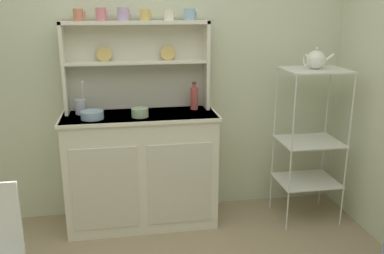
# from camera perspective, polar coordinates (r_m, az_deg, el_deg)

# --- Properties ---
(wall_back) EXTENTS (3.84, 0.05, 2.50)m
(wall_back) POSITION_cam_1_polar(r_m,az_deg,el_deg) (3.31, -6.38, 9.07)
(wall_back) COLOR beige
(wall_back) RESTS_ON ground
(hutch_cabinet) EXTENTS (1.15, 0.45, 0.88)m
(hutch_cabinet) POSITION_cam_1_polar(r_m,az_deg,el_deg) (3.25, -6.86, -5.61)
(hutch_cabinet) COLOR silver
(hutch_cabinet) RESTS_ON ground
(hutch_shelf_unit) EXTENTS (1.07, 0.18, 0.66)m
(hutch_shelf_unit) POSITION_cam_1_polar(r_m,az_deg,el_deg) (3.21, -7.52, 9.21)
(hutch_shelf_unit) COLOR silver
(hutch_shelf_unit) RESTS_ON hutch_cabinet
(bakers_rack) EXTENTS (0.46, 0.38, 1.20)m
(bakers_rack) POSITION_cam_1_polar(r_m,az_deg,el_deg) (3.35, 15.74, -0.43)
(bakers_rack) COLOR silver
(bakers_rack) RESTS_ON ground
(cup_terracotta_0) EXTENTS (0.08, 0.07, 0.08)m
(cup_terracotta_0) POSITION_cam_1_polar(r_m,az_deg,el_deg) (3.15, -15.14, 14.47)
(cup_terracotta_0) COLOR #C67556
(cup_terracotta_0) RESTS_ON hutch_shelf_unit
(cup_rose_1) EXTENTS (0.09, 0.07, 0.09)m
(cup_rose_1) POSITION_cam_1_polar(r_m,az_deg,el_deg) (3.14, -12.22, 14.72)
(cup_rose_1) COLOR #D17A84
(cup_rose_1) RESTS_ON hutch_shelf_unit
(cup_lilac_2) EXTENTS (0.10, 0.08, 0.09)m
(cup_lilac_2) POSITION_cam_1_polar(r_m,az_deg,el_deg) (3.14, -9.29, 14.88)
(cup_lilac_2) COLOR #B79ECC
(cup_lilac_2) RESTS_ON hutch_shelf_unit
(cup_gold_3) EXTENTS (0.08, 0.07, 0.08)m
(cup_gold_3) POSITION_cam_1_polar(r_m,az_deg,el_deg) (3.15, -6.35, 14.87)
(cup_gold_3) COLOR #DBB760
(cup_gold_3) RESTS_ON hutch_shelf_unit
(cup_cream_4) EXTENTS (0.09, 0.08, 0.08)m
(cup_cream_4) POSITION_cam_1_polar(r_m,az_deg,el_deg) (3.16, -3.14, 14.94)
(cup_cream_4) COLOR silver
(cup_cream_4) RESTS_ON hutch_shelf_unit
(cup_sky_5) EXTENTS (0.10, 0.08, 0.08)m
(cup_sky_5) POSITION_cam_1_polar(r_m,az_deg,el_deg) (3.19, -0.32, 15.02)
(cup_sky_5) COLOR #8EB2D1
(cup_sky_5) RESTS_ON hutch_shelf_unit
(bowl_mixing_large) EXTENTS (0.16, 0.16, 0.06)m
(bowl_mixing_large) POSITION_cam_1_polar(r_m,az_deg,el_deg) (3.05, -13.37, 1.61)
(bowl_mixing_large) COLOR #8EB2D1
(bowl_mixing_large) RESTS_ON hutch_cabinet
(bowl_floral_medium) EXTENTS (0.12, 0.12, 0.06)m
(bowl_floral_medium) POSITION_cam_1_polar(r_m,az_deg,el_deg) (3.04, -7.08, 1.96)
(bowl_floral_medium) COLOR #9EB78E
(bowl_floral_medium) RESTS_ON hutch_cabinet
(jam_bottle) EXTENTS (0.06, 0.06, 0.21)m
(jam_bottle) POSITION_cam_1_polar(r_m,az_deg,el_deg) (3.23, 0.29, 3.98)
(jam_bottle) COLOR #B74C47
(jam_bottle) RESTS_ON hutch_cabinet
(utensil_jar) EXTENTS (0.08, 0.08, 0.25)m
(utensil_jar) POSITION_cam_1_polar(r_m,az_deg,el_deg) (3.19, -14.84, 2.75)
(utensil_jar) COLOR #B2B7C6
(utensil_jar) RESTS_ON hutch_cabinet
(porcelain_teapot) EXTENTS (0.23, 0.14, 0.16)m
(porcelain_teapot) POSITION_cam_1_polar(r_m,az_deg,el_deg) (3.24, 16.45, 8.76)
(porcelain_teapot) COLOR white
(porcelain_teapot) RESTS_ON bakers_rack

